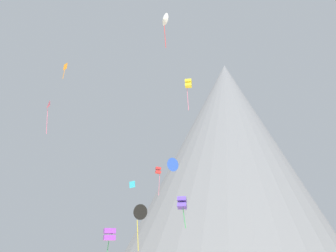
% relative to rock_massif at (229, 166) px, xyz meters
% --- Properties ---
extents(rock_massif, '(97.40, 97.40, 68.48)m').
position_rel_rock_massif_xyz_m(rock_massif, '(0.00, 0.00, 0.00)').
color(rock_massif, slate).
rests_on(rock_massif, ground_plane).
extents(kite_blue_mid, '(2.28, 1.94, 2.57)m').
position_rel_rock_massif_xyz_m(kite_blue_mid, '(-13.50, -57.37, -12.42)').
color(kite_blue_mid, blue).
extents(kite_indigo_low, '(1.08, 1.16, 3.59)m').
position_rel_rock_massif_xyz_m(kite_indigo_low, '(-10.27, -86.12, -23.57)').
color(kite_indigo_low, '#5138B2').
extents(kite_rainbow_high, '(1.24, 1.62, 5.29)m').
position_rel_rock_massif_xyz_m(kite_rainbow_high, '(-30.72, -76.75, -7.36)').
color(kite_rainbow_high, '#E5668C').
extents(kite_white_high, '(1.34, 1.75, 5.59)m').
position_rel_rock_massif_xyz_m(kite_white_high, '(-12.78, -82.07, 3.30)').
color(kite_white_high, white).
extents(kite_orange_high, '(0.96, 0.74, 2.97)m').
position_rel_rock_massif_xyz_m(kite_orange_high, '(-31.59, -68.41, 2.89)').
color(kite_orange_high, orange).
extents(kite_yellow_high, '(1.15, 1.18, 5.55)m').
position_rel_rock_massif_xyz_m(kite_yellow_high, '(-9.92, -68.38, -0.96)').
color(kite_yellow_high, yellow).
extents(kite_black_low, '(1.96, 1.57, 6.02)m').
position_rel_rock_massif_xyz_m(kite_black_low, '(-16.23, -78.89, -23.77)').
color(kite_black_low, black).
extents(kite_violet_low, '(1.66, 1.67, 5.36)m').
position_rel_rock_massif_xyz_m(kite_violet_low, '(-18.70, -85.96, -27.08)').
color(kite_violet_low, purple).
extents(kite_red_mid, '(1.33, 1.30, 5.61)m').
position_rel_rock_massif_xyz_m(kite_red_mid, '(-16.70, -52.19, -12.41)').
color(kite_red_mid, red).
extents(kite_cyan_low, '(0.77, 0.45, 0.77)m').
position_rel_rock_massif_xyz_m(kite_cyan_low, '(-15.89, -87.80, -21.61)').
color(kite_cyan_low, '#33BCDB').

